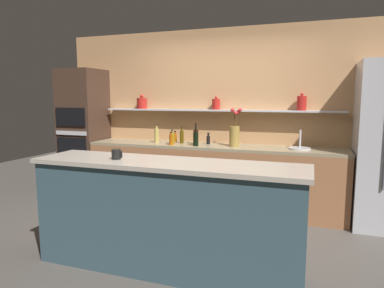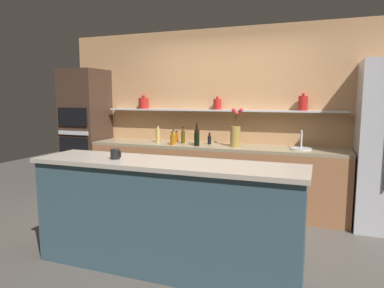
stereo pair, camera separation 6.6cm
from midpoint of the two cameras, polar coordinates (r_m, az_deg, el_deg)
name	(u,v)px [view 2 (the right image)]	position (r m, az deg, el deg)	size (l,w,h in m)	color
ground_plane	(190,241)	(3.96, 0.11, -15.92)	(12.00, 12.00, 0.00)	#4C4742
back_wall_unit	(227,117)	(5.17, 6.23, 4.47)	(5.20, 0.28, 2.60)	tan
back_counter_unit	(212,177)	(4.98, 3.78, -5.43)	(3.66, 0.62, 0.92)	#99603D
island_counter	(165,216)	(3.22, -3.94, -11.82)	(2.52, 0.61, 1.02)	#334C56
oven_tower	(86,133)	(5.87, -16.91, 1.79)	(0.63, 0.64, 2.04)	#3D281E
flower_vase	(236,134)	(4.75, 7.66, 1.67)	(0.17, 0.14, 0.53)	olive
sink_fixture	(301,147)	(4.70, 18.06, -0.55)	(0.28, 0.28, 0.25)	#B7B7BC
bottle_oil_0	(173,138)	(5.01, -2.73, 0.94)	(0.07, 0.07, 0.21)	olive
bottle_sauce_1	(177,137)	(5.21, -2.23, 1.10)	(0.05, 0.05, 0.17)	#9E4C0A
bottle_wine_2	(197,136)	(4.96, 1.21, 1.26)	(0.07, 0.07, 0.31)	#380C0C
bottle_sauce_3	(209,139)	(4.98, 3.31, 0.76)	(0.05, 0.05, 0.17)	black
bottle_spirit_4	(158,135)	(5.18, -5.32, 1.50)	(0.07, 0.07, 0.27)	tan
bottle_wine_5	(197,139)	(4.79, 1.20, 0.90)	(0.07, 0.07, 0.28)	black
bottle_oil_6	(183,137)	(5.07, -1.13, 1.25)	(0.06, 0.06, 0.25)	#47380A
bottle_sauce_7	(172,139)	(4.90, -2.93, 0.78)	(0.06, 0.06, 0.19)	#9E4C0A
coffee_mug	(115,154)	(3.26, -12.12, -1.64)	(0.11, 0.09, 0.09)	black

